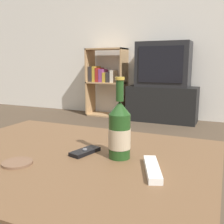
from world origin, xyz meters
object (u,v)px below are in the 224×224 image
(tv_stand, at_px, (162,104))
(remote_control, at_px, (152,169))
(bookshelf, at_px, (105,80))
(cell_phone, at_px, (85,152))
(beer_bottle, at_px, (120,131))
(television, at_px, (163,64))

(tv_stand, bearing_deg, remote_control, -77.63)
(bookshelf, xyz_separation_m, remote_control, (1.50, -2.84, -0.07))
(remote_control, bearing_deg, cell_phone, 145.53)
(tv_stand, height_order, remote_control, remote_control)
(tv_stand, distance_m, remote_control, 2.86)
(tv_stand, bearing_deg, cell_phone, -82.90)
(bookshelf, bearing_deg, cell_phone, -66.07)
(beer_bottle, relative_size, cell_phone, 2.20)
(cell_phone, relative_size, remote_control, 0.70)
(television, relative_size, beer_bottle, 2.46)
(beer_bottle, bearing_deg, remote_control, -28.38)
(cell_phone, distance_m, remote_control, 0.28)
(television, xyz_separation_m, beer_bottle, (0.47, -2.71, -0.21))
(beer_bottle, xyz_separation_m, remote_control, (0.14, -0.08, -0.09))
(tv_stand, relative_size, beer_bottle, 3.30)
(beer_bottle, height_order, remote_control, beer_bottle)
(television, bearing_deg, bookshelf, 176.39)
(remote_control, bearing_deg, bookshelf, 96.64)
(bookshelf, xyz_separation_m, cell_phone, (1.23, -2.78, -0.07))
(tv_stand, distance_m, beer_bottle, 2.77)
(television, xyz_separation_m, cell_phone, (0.34, -2.72, -0.30))
(television, relative_size, cell_phone, 5.42)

